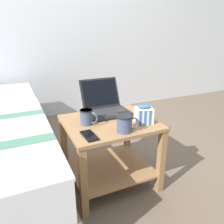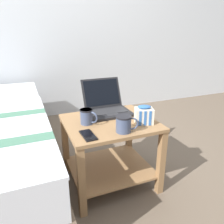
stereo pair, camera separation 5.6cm
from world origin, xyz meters
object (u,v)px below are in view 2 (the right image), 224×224
(laptop, at_px, (107,106))
(cell_phone, at_px, (88,135))
(snack_bag, at_px, (144,115))
(mug_front_left, at_px, (124,123))
(mug_front_right, at_px, (87,116))

(laptop, relative_size, cell_phone, 2.18)
(laptop, height_order, snack_bag, laptop)
(mug_front_left, bearing_deg, snack_bag, 22.04)
(mug_front_left, xyz_separation_m, mug_front_right, (-0.17, 0.20, -0.00))
(snack_bag, distance_m, cell_phone, 0.41)
(mug_front_left, xyz_separation_m, cell_phone, (-0.22, 0.03, -0.05))
(mug_front_right, distance_m, snack_bag, 0.38)
(cell_phone, bearing_deg, mug_front_right, 75.28)
(laptop, distance_m, snack_bag, 0.34)
(laptop, height_order, mug_front_left, laptop)
(mug_front_left, relative_size, snack_bag, 0.96)
(mug_front_left, bearing_deg, mug_front_right, 130.32)
(laptop, bearing_deg, mug_front_right, -140.60)
(mug_front_right, relative_size, cell_phone, 0.72)
(cell_phone, bearing_deg, snack_bag, 6.38)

